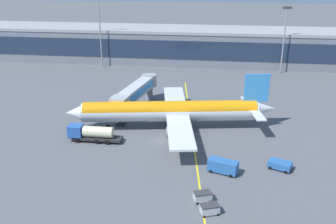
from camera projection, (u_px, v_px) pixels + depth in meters
name	position (u px, v px, depth m)	size (l,w,h in m)	color
ground_plane	(164.00, 141.00, 74.22)	(700.00, 700.00, 0.00)	#515459
apron_lead_in_line	(193.00, 138.00, 75.32)	(0.30, 80.00, 0.01)	yellow
terminal_building	(219.00, 46.00, 134.97)	(211.38, 20.22, 12.53)	slate
main_airliner	(171.00, 111.00, 78.78)	(45.34, 36.15, 12.03)	silver
jet_bridge	(137.00, 91.00, 88.90)	(7.04, 22.28, 6.68)	#B2B7BC
fuel_tanker	(91.00, 133.00, 73.44)	(10.80, 2.73, 3.25)	#232326
pushback_tug	(281.00, 165.00, 63.29)	(4.41, 3.64, 1.40)	#285B9E
crew_van	(222.00, 166.00, 62.05)	(5.40, 3.51, 2.30)	#285B9E
baggage_cart_0	(210.00, 209.00, 51.63)	(3.03, 2.40, 1.48)	#B2B7BC
baggage_cart_1	(202.00, 196.00, 54.53)	(3.03, 2.40, 1.48)	#B2B7BC
apron_light_mast_0	(284.00, 35.00, 118.88)	(2.80, 0.50, 21.67)	gray
apron_light_mast_1	(100.00, 25.00, 126.19)	(2.80, 0.50, 25.50)	gray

